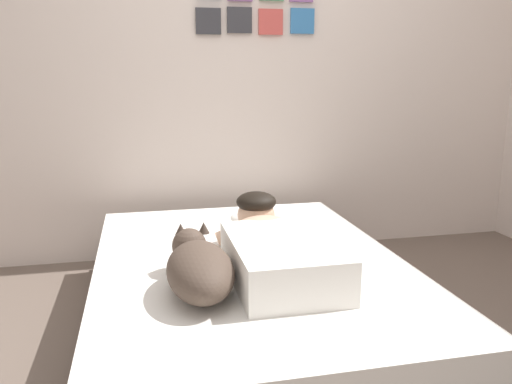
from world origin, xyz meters
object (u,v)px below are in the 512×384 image
bed (249,296)px  coffee_cup (250,227)px  person_lying (274,246)px  pillow (275,216)px  dog (199,267)px  cell_phone (257,294)px

bed → coffee_cup: coffee_cup is taller
bed → person_lying: size_ratio=2.20×
pillow → dog: dog is taller
bed → coffee_cup: bearing=77.3°
person_lying → dog: bearing=-153.3°
bed → coffee_cup: 0.45m
coffee_cup → cell_phone: (-0.14, -0.78, -0.03)m
person_lying → cell_phone: (-0.13, -0.25, -0.10)m
cell_phone → person_lying: bearing=62.1°
pillow → cell_phone: (-0.31, -0.91, -0.05)m
bed → pillow: pillow is taller
bed → dog: size_ratio=3.53×
pillow → dog: bearing=-122.5°
pillow → bed: bearing=-117.0°
person_lying → pillow: bearing=74.7°
bed → dog: (-0.27, -0.32, 0.29)m
bed → dog: 0.51m
pillow → coffee_cup: (-0.17, -0.13, -0.02)m
dog → cell_phone: bearing=-19.3°
coffee_cup → dog: bearing=-116.9°
dog → coffee_cup: (0.36, 0.70, -0.07)m
person_lying → dog: person_lying is taller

